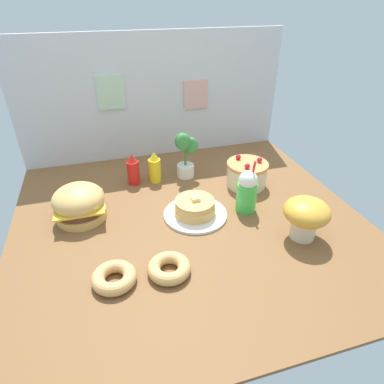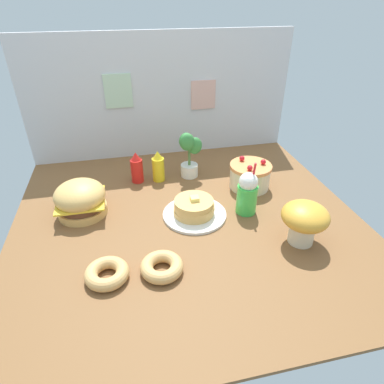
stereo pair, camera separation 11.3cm
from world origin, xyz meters
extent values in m
cube|color=brown|center=(0.00, 0.00, -0.01)|extent=(2.06, 1.95, 0.02)
cube|color=silver|center=(0.00, 0.97, 0.47)|extent=(2.06, 0.03, 0.94)
cube|color=#B2D1B2|center=(-0.32, 0.95, 0.54)|extent=(0.20, 0.01, 0.25)
cube|color=#D8A599|center=(0.33, 0.95, 0.47)|extent=(0.20, 0.01, 0.22)
cylinder|color=#DBA859|center=(-0.62, 0.20, 0.03)|extent=(0.30, 0.30, 0.05)
cylinder|color=#59331E|center=(-0.62, 0.20, 0.07)|extent=(0.27, 0.27, 0.04)
cube|color=yellow|center=(-0.62, 0.20, 0.10)|extent=(0.28, 0.28, 0.01)
ellipsoid|color=#E5B260|center=(-0.62, 0.20, 0.13)|extent=(0.30, 0.30, 0.17)
cylinder|color=white|center=(0.05, 0.03, 0.01)|extent=(0.39, 0.39, 0.02)
cylinder|color=#E0AD5B|center=(0.04, 0.03, 0.03)|extent=(0.25, 0.25, 0.03)
cylinder|color=#E0AD5B|center=(0.05, 0.03, 0.07)|extent=(0.24, 0.24, 0.03)
cylinder|color=#E0AD5B|center=(0.04, 0.03, 0.10)|extent=(0.24, 0.24, 0.03)
cube|color=#F7E072|center=(0.05, 0.03, 0.12)|extent=(0.05, 0.05, 0.02)
cylinder|color=beige|center=(0.50, 0.28, 0.07)|extent=(0.27, 0.27, 0.15)
cylinder|color=#EA8C4C|center=(0.50, 0.28, 0.16)|extent=(0.28, 0.28, 0.02)
sphere|color=red|center=(0.58, 0.27, 0.19)|extent=(0.04, 0.04, 0.04)
sphere|color=red|center=(0.46, 0.35, 0.19)|extent=(0.04, 0.04, 0.04)
sphere|color=red|center=(0.46, 0.21, 0.19)|extent=(0.04, 0.04, 0.04)
cylinder|color=red|center=(-0.26, 0.53, 0.09)|extent=(0.09, 0.09, 0.17)
cone|color=red|center=(-0.26, 0.53, 0.20)|extent=(0.07, 0.07, 0.06)
cylinder|color=yellow|center=(-0.11, 0.51, 0.09)|extent=(0.09, 0.09, 0.17)
cone|color=yellow|center=(-0.11, 0.51, 0.20)|extent=(0.07, 0.07, 0.06)
cylinder|color=green|center=(0.37, 0.00, 0.09)|extent=(0.13, 0.13, 0.18)
sphere|color=white|center=(0.37, 0.00, 0.21)|extent=(0.11, 0.11, 0.11)
cylinder|color=red|center=(0.39, 0.00, 0.25)|extent=(0.01, 0.05, 0.18)
torus|color=tan|center=(-0.48, -0.38, 0.03)|extent=(0.21, 0.21, 0.06)
torus|color=pink|center=(-0.48, -0.38, 0.04)|extent=(0.20, 0.20, 0.05)
torus|color=tan|center=(-0.21, -0.40, 0.03)|extent=(0.21, 0.21, 0.06)
torus|color=#D89ED8|center=(-0.21, -0.40, 0.04)|extent=(0.20, 0.20, 0.05)
cylinder|color=white|center=(0.12, 0.53, 0.05)|extent=(0.13, 0.13, 0.09)
cylinder|color=#4C7238|center=(0.12, 0.53, 0.17)|extent=(0.02, 0.02, 0.16)
ellipsoid|color=#38843D|center=(0.16, 0.52, 0.24)|extent=(0.10, 0.07, 0.13)
ellipsoid|color=#38843D|center=(0.11, 0.56, 0.26)|extent=(0.10, 0.07, 0.13)
ellipsoid|color=#38843D|center=(0.10, 0.49, 0.29)|extent=(0.10, 0.07, 0.13)
cylinder|color=beige|center=(0.56, -0.33, 0.06)|extent=(0.14, 0.14, 0.11)
ellipsoid|color=gold|center=(0.56, -0.33, 0.17)|extent=(0.25, 0.25, 0.14)
camera|label=1|loc=(-0.43, -1.53, 1.18)|focal=30.58mm
camera|label=2|loc=(-0.32, -1.56, 1.18)|focal=30.58mm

